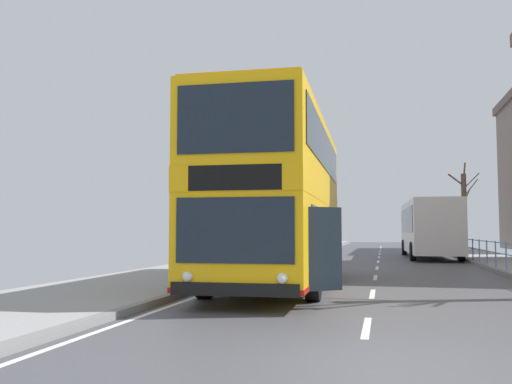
# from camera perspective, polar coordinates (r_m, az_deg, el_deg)

# --- Properties ---
(ground) EXTENTS (15.80, 140.00, 0.20)m
(ground) POSITION_cam_1_polar(r_m,az_deg,el_deg) (6.70, 4.12, -16.76)
(ground) COLOR #48484D
(double_decker_bus_main) EXTENTS (3.44, 10.67, 4.57)m
(double_decker_bus_main) POSITION_cam_1_polar(r_m,az_deg,el_deg) (15.41, 2.44, -0.76)
(double_decker_bus_main) COLOR #F4B20F
(double_decker_bus_main) RESTS_ON ground
(background_bus_far_lane) EXTENTS (2.79, 10.94, 3.14)m
(background_bus_far_lane) POSITION_cam_1_polar(r_m,az_deg,el_deg) (33.12, 17.25, -3.47)
(background_bus_far_lane) COLOR white
(background_bus_far_lane) RESTS_ON ground
(pedestrian_railing_far_kerb) EXTENTS (0.05, 26.26, 1.00)m
(pedestrian_railing_far_kerb) POSITION_cam_1_polar(r_m,az_deg,el_deg) (21.43, 24.21, -5.54)
(pedestrian_railing_far_kerb) COLOR #598CC6
(pedestrian_railing_far_kerb) RESTS_ON ground
(bare_tree_far_01) EXTENTS (2.17, 2.01, 6.34)m
(bare_tree_far_01) POSITION_cam_1_polar(r_m,az_deg,el_deg) (42.17, 20.52, -1.64)
(bare_tree_far_01) COLOR brown
(bare_tree_far_01) RESTS_ON ground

